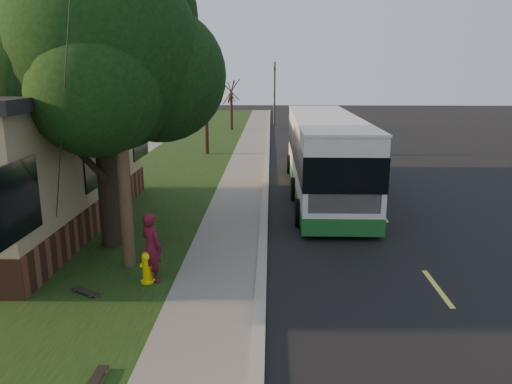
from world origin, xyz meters
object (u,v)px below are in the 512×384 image
at_px(utility_pole, 117,78).
at_px(distant_car, 315,121).
at_px(fire_hydrant, 147,267).
at_px(transit_bus, 324,153).
at_px(bare_tree_near, 206,118).
at_px(leafy_tree, 102,56).
at_px(skateboard_spare, 85,291).
at_px(dumpster, 35,208).
at_px(traffic_signal, 275,89).
at_px(skateboard_main, 96,380).
at_px(bare_tree_far, 231,106).
at_px(skateboarder, 151,247).

distance_m(utility_pole, distant_car, 31.33).
bearing_deg(fire_hydrant, transit_bus, 60.73).
height_order(bare_tree_near, distant_car, bare_tree_near).
bearing_deg(leafy_tree, skateboard_spare, -83.82).
distance_m(fire_hydrant, dumpster, 6.05).
xyz_separation_m(bare_tree_near, dumpster, (-3.58, -13.95, -1.47)).
relative_size(dumpster, distant_car, 0.35).
xyz_separation_m(traffic_signal, skateboard_main, (-3.00, -37.79, -3.04)).
relative_size(skateboard_main, skateboard_spare, 1.04).
relative_size(leafy_tree, skateboard_spare, 10.84).
height_order(bare_tree_far, skateboarder, bare_tree_far).
relative_size(bare_tree_far, traffic_signal, 0.73).
bearing_deg(dumpster, transit_bus, 26.54).
distance_m(bare_tree_far, dumpster, 26.30).
xyz_separation_m(utility_pole, skateboard_main, (0.81, -4.78, -4.51)).
height_order(leafy_tree, skateboard_main, leafy_tree).
height_order(skateboard_spare, dumpster, dumpster).
bearing_deg(skateboard_spare, fire_hydrant, 28.28).
xyz_separation_m(traffic_signal, skateboarder, (-3.00, -33.91, -2.28)).
bearing_deg(traffic_signal, bare_tree_far, -131.19).
relative_size(traffic_signal, transit_bus, 0.48).
xyz_separation_m(transit_bus, dumpster, (-9.38, -4.68, -0.97)).
relative_size(bare_tree_near, skateboard_spare, 5.99).
height_order(skateboarder, skateboard_main, skateboarder).
height_order(traffic_signal, transit_bus, traffic_signal).
distance_m(bare_tree_near, bare_tree_far, 12.01).
xyz_separation_m(utility_pole, bare_tree_near, (-0.19, 17.01, -2.48)).
height_order(skateboard_main, distant_car, distant_car).
xyz_separation_m(leafy_tree, traffic_signal, (4.67, 31.35, -2.00)).
relative_size(utility_pole, dumpster, 6.27).
relative_size(leafy_tree, skateboard_main, 10.46).
bearing_deg(traffic_signal, distant_car, -39.22).
relative_size(traffic_signal, skateboarder, 3.36).
height_order(bare_tree_near, traffic_signal, traffic_signal).
distance_m(transit_bus, dumpster, 10.53).
bearing_deg(bare_tree_near, skateboard_main, -87.37).
xyz_separation_m(bare_tree_far, traffic_signal, (3.50, 4.00, 1.16)).
distance_m(traffic_signal, skateboard_main, 38.03).
xyz_separation_m(bare_tree_far, skateboard_main, (0.50, -33.79, -1.88)).
bearing_deg(skateboard_spare, dumpster, 124.75).
relative_size(bare_tree_near, transit_bus, 0.38).
height_order(leafy_tree, bare_tree_far, leafy_tree).
relative_size(bare_tree_near, traffic_signal, 0.78).
relative_size(skateboarder, distant_car, 0.40).
relative_size(traffic_signal, skateboard_spare, 7.65).
height_order(utility_pole, transit_bus, utility_pole).
relative_size(skateboard_main, distant_car, 0.18).
height_order(bare_tree_far, dumpster, bare_tree_far).
xyz_separation_m(transit_bus, skateboarder, (-4.80, -8.65, -0.76)).
height_order(fire_hydrant, bare_tree_far, bare_tree_far).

